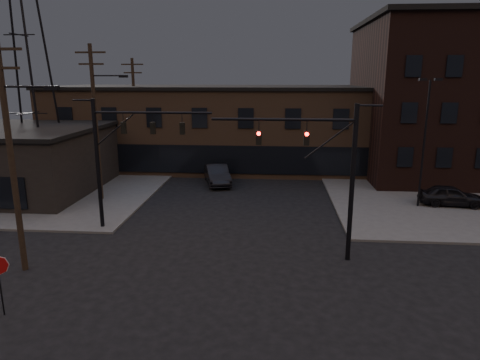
# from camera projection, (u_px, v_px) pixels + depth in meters

# --- Properties ---
(ground) EXTENTS (140.00, 140.00, 0.00)m
(ground) POSITION_uv_depth(u_px,v_px,m) (211.00, 298.00, 18.34)
(ground) COLOR black
(ground) RESTS_ON ground
(sidewalk_nw) EXTENTS (30.00, 30.00, 0.15)m
(sidewalk_nw) POSITION_uv_depth(u_px,v_px,m) (19.00, 174.00, 41.37)
(sidewalk_nw) COLOR #474744
(sidewalk_nw) RESTS_ON ground
(building_row) EXTENTS (40.00, 12.00, 8.00)m
(building_row) POSITION_uv_depth(u_px,v_px,m) (250.00, 128.00, 44.51)
(building_row) COLOR brown
(building_row) RESTS_ON ground
(traffic_signal_near) EXTENTS (7.12, 0.24, 8.00)m
(traffic_signal_near) POSITION_uv_depth(u_px,v_px,m) (330.00, 166.00, 21.11)
(traffic_signal_near) COLOR black
(traffic_signal_near) RESTS_ON ground
(traffic_signal_far) EXTENTS (7.12, 0.24, 8.00)m
(traffic_signal_far) POSITION_uv_depth(u_px,v_px,m) (117.00, 149.00, 25.44)
(traffic_signal_far) COLOR black
(traffic_signal_far) RESTS_ON ground
(utility_pole_near) EXTENTS (3.70, 0.28, 11.00)m
(utility_pole_near) POSITION_uv_depth(u_px,v_px,m) (12.00, 152.00, 19.64)
(utility_pole_near) COLOR black
(utility_pole_near) RESTS_ON ground
(utility_pole_mid) EXTENTS (3.70, 0.28, 11.50)m
(utility_pole_mid) POSITION_uv_depth(u_px,v_px,m) (96.00, 120.00, 31.28)
(utility_pole_mid) COLOR black
(utility_pole_mid) RESTS_ON ground
(utility_pole_far) EXTENTS (2.20, 0.28, 11.00)m
(utility_pole_far) POSITION_uv_depth(u_px,v_px,m) (135.00, 112.00, 43.07)
(utility_pole_far) COLOR black
(utility_pole_far) RESTS_ON ground
(transmission_tower) EXTENTS (7.00, 7.00, 25.00)m
(transmission_tower) POSITION_uv_depth(u_px,v_px,m) (19.00, 35.00, 34.25)
(transmission_tower) COLOR black
(transmission_tower) RESTS_ON ground
(lot_light_a) EXTENTS (1.50, 0.28, 9.14)m
(lot_light_a) POSITION_uv_depth(u_px,v_px,m) (425.00, 132.00, 29.56)
(lot_light_a) COLOR black
(lot_light_a) RESTS_ON ground
(parked_car_lot_a) EXTENTS (4.53, 2.24, 1.48)m
(parked_car_lot_a) POSITION_uv_depth(u_px,v_px,m) (451.00, 195.00, 30.81)
(parked_car_lot_a) COLOR black
(parked_car_lot_a) RESTS_ON sidewalk_ne
(parked_car_lot_b) EXTENTS (5.47, 3.87, 1.47)m
(parked_car_lot_b) POSITION_uv_depth(u_px,v_px,m) (409.00, 170.00, 39.29)
(parked_car_lot_b) COLOR silver
(parked_car_lot_b) RESTS_ON sidewalk_ne
(car_crossing) EXTENTS (3.15, 5.52, 1.72)m
(car_crossing) POSITION_uv_depth(u_px,v_px,m) (217.00, 174.00, 37.57)
(car_crossing) COLOR black
(car_crossing) RESTS_ON ground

